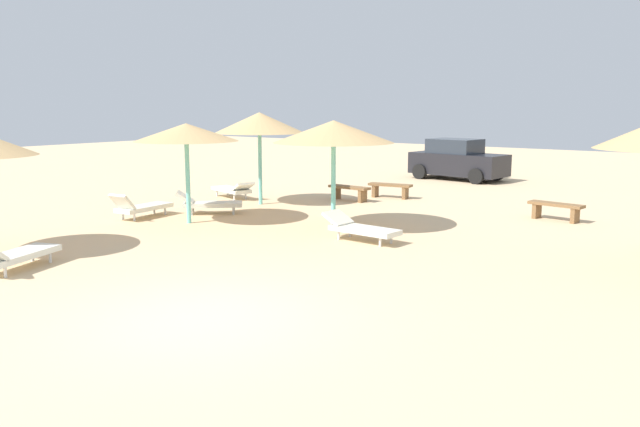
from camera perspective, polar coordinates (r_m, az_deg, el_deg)
ground_plane at (r=10.04m, az=-10.43°, el=-9.10°), size 80.00×80.00×0.00m
parasol_0 at (r=17.62m, az=-11.71°, el=6.99°), size 2.77×2.77×2.69m
parasol_3 at (r=16.30m, az=1.20°, el=7.21°), size 3.05×3.05×2.79m
parasol_4 at (r=20.66m, az=-5.36°, el=7.95°), size 2.88×2.88×2.93m
lounger_0 at (r=19.24m, az=-9.84°, el=0.90°), size 1.83×1.75×0.68m
lounger_3 at (r=15.24m, az=3.52°, el=-1.28°), size 1.94×0.75×0.64m
lounger_4 at (r=22.31m, az=-7.68°, el=2.13°), size 2.02×1.13×0.62m
lounger_5 at (r=18.95m, az=-15.53°, el=0.58°), size 0.84×1.92×0.78m
lounger_6 at (r=13.85m, az=-25.41°, el=-3.30°), size 1.22×1.99×0.72m
bench_0 at (r=19.02m, az=20.06°, el=0.45°), size 1.54×0.60×0.49m
bench_1 at (r=21.56m, az=2.59°, el=2.05°), size 1.52×0.48×0.49m
bench_2 at (r=22.30m, az=6.20°, el=2.26°), size 1.54×0.64×0.49m
parked_car at (r=28.14m, az=12.03°, el=4.61°), size 4.15×2.31×1.72m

